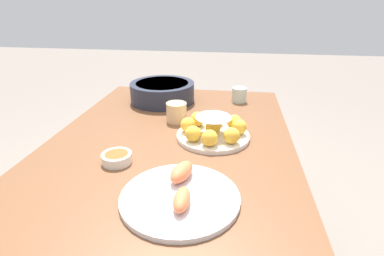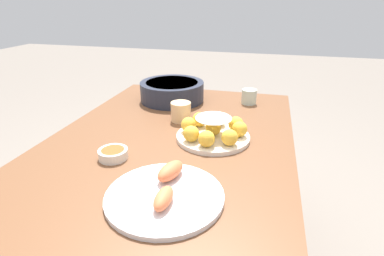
{
  "view_description": "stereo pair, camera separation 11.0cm",
  "coord_description": "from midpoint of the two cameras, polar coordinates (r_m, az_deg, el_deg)",
  "views": [
    {
      "loc": [
        -0.98,
        -0.22,
        1.19
      ],
      "look_at": [
        0.01,
        -0.08,
        0.75
      ],
      "focal_mm": 28.0,
      "sensor_mm": 36.0,
      "label": 1
    },
    {
      "loc": [
        -0.96,
        -0.33,
        1.19
      ],
      "look_at": [
        0.01,
        -0.08,
        0.75
      ],
      "focal_mm": 28.0,
      "sensor_mm": 36.0,
      "label": 2
    }
  ],
  "objects": [
    {
      "name": "cup_near",
      "position": [
        1.5,
        6.92,
        6.26
      ],
      "size": [
        0.07,
        0.07,
        0.07
      ],
      "color": "beige",
      "rests_on": "dining_table"
    },
    {
      "name": "serving_bowl",
      "position": [
        1.5,
        -7.76,
        6.9
      ],
      "size": [
        0.31,
        0.31,
        0.09
      ],
      "color": "#232838",
      "rests_on": "dining_table"
    },
    {
      "name": "sauce_bowl",
      "position": [
        0.99,
        -17.26,
        -5.51
      ],
      "size": [
        0.09,
        0.09,
        0.03
      ],
      "color": "silver",
      "rests_on": "dining_table"
    },
    {
      "name": "dining_table",
      "position": [
        1.16,
        -6.57,
        -6.12
      ],
      "size": [
        1.27,
        0.89,
        0.71
      ],
      "color": "brown",
      "rests_on": "ground_plane"
    },
    {
      "name": "cake_plate",
      "position": [
        1.1,
        1.24,
        -0.29
      ],
      "size": [
        0.27,
        0.27,
        0.09
      ],
      "color": "silver",
      "rests_on": "dining_table"
    },
    {
      "name": "cup_far",
      "position": [
        1.25,
        -5.49,
        2.97
      ],
      "size": [
        0.08,
        0.08,
        0.08
      ],
      "color": "#DBB27F",
      "rests_on": "dining_table"
    },
    {
      "name": "seafood_platter",
      "position": [
        0.8,
        -6.26,
        -12.52
      ],
      "size": [
        0.31,
        0.31,
        0.06
      ],
      "color": "silver",
      "rests_on": "dining_table"
    }
  ]
}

